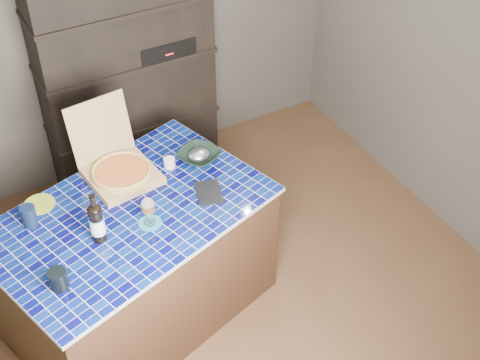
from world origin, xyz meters
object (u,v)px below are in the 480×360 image
wine_glass (148,207)px  pizza_box (119,169)px  mead_bottle (97,222)px  kitchen_island (135,264)px  bowl (199,156)px  dvd_case (209,192)px

wine_glass → pizza_box: bearing=89.7°
pizza_box → mead_bottle: 0.52m
kitchen_island → pizza_box: pizza_box is taller
kitchen_island → mead_bottle: mead_bottle is taller
mead_bottle → bowl: mead_bottle is taller
pizza_box → kitchen_island: bearing=-111.1°
pizza_box → dvd_case: bearing=-51.8°
kitchen_island → wine_glass: 0.57m
dvd_case → bowl: bowl is taller
kitchen_island → pizza_box: (0.08, 0.31, 0.48)m
kitchen_island → bowl: (0.56, 0.23, 0.45)m
kitchen_island → dvd_case: 0.64m
wine_glass → kitchen_island: bearing=118.8°
kitchen_island → dvd_case: dvd_case is taller
dvd_case → pizza_box: bearing=150.8°
wine_glass → dvd_case: wine_glass is taller
pizza_box → mead_bottle: bearing=-130.3°
wine_glass → dvd_case: (0.39, 0.07, -0.12)m
kitchen_island → dvd_case: bearing=-26.0°
pizza_box → wine_glass: pizza_box is taller
kitchen_island → mead_bottle: bearing=-167.2°
kitchen_island → wine_glass: wine_glass is taller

